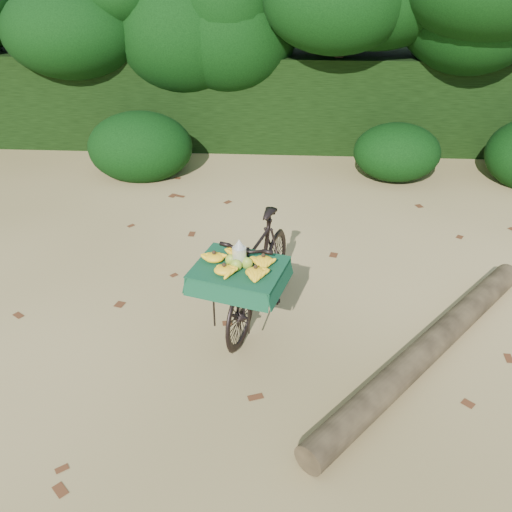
{
  "coord_description": "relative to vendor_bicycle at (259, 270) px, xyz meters",
  "views": [
    {
      "loc": [
        -0.4,
        -4.8,
        3.75
      ],
      "look_at": [
        -0.69,
        0.05,
        0.86
      ],
      "focal_mm": 38.0,
      "sensor_mm": 36.0,
      "label": 1
    }
  ],
  "objects": [
    {
      "name": "fallen_log",
      "position": [
        1.77,
        -0.64,
        -0.47
      ],
      "size": [
        2.74,
        3.1,
        0.28
      ],
      "primitive_type": "cylinder",
      "rotation": [
        1.57,
        0.0,
        -0.71
      ],
      "color": "brown",
      "rests_on": "ground"
    },
    {
      "name": "hedge_backdrop",
      "position": [
        0.67,
        6.12,
        0.29
      ],
      "size": [
        26.0,
        1.8,
        1.8
      ],
      "primitive_type": "cube",
      "color": "black",
      "rests_on": "ground"
    },
    {
      "name": "ground",
      "position": [
        0.67,
        -0.18,
        -0.61
      ],
      "size": [
        80.0,
        80.0,
        0.0
      ],
      "primitive_type": "plane",
      "color": "tan",
      "rests_on": "ground"
    },
    {
      "name": "tree_row",
      "position": [
        0.02,
        5.32,
        1.39
      ],
      "size": [
        14.5,
        2.0,
        4.0
      ],
      "primitive_type": null,
      "color": "black",
      "rests_on": "ground"
    },
    {
      "name": "leaf_litter",
      "position": [
        0.67,
        0.47,
        -0.6
      ],
      "size": [
        7.0,
        7.3,
        0.01
      ],
      "primitive_type": null,
      "color": "#502A15",
      "rests_on": "ground"
    },
    {
      "name": "bush_clumps",
      "position": [
        1.17,
        4.12,
        -0.16
      ],
      "size": [
        8.8,
        1.7,
        0.9
      ],
      "primitive_type": null,
      "color": "black",
      "rests_on": "ground"
    },
    {
      "name": "vendor_bicycle",
      "position": [
        0.0,
        0.0,
        0.0
      ],
      "size": [
        1.21,
        2.05,
        1.19
      ],
      "rotation": [
        0.0,
        0.0,
        -0.28
      ],
      "color": "black",
      "rests_on": "ground"
    }
  ]
}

